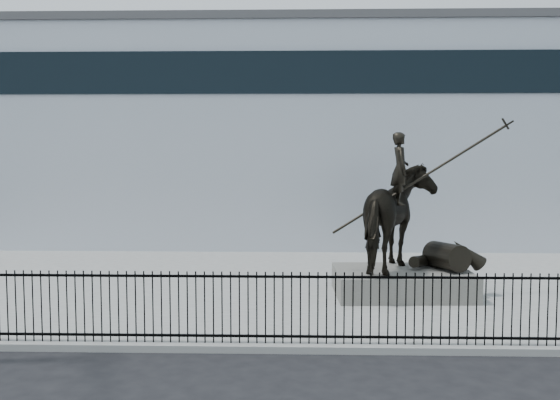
{
  "coord_description": "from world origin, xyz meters",
  "views": [
    {
      "loc": [
        0.15,
        -12.0,
        4.22
      ],
      "look_at": [
        -0.41,
        6.0,
        2.74
      ],
      "focal_mm": 42.0,
      "sensor_mm": 36.0,
      "label": 1
    }
  ],
  "objects": [
    {
      "name": "ground",
      "position": [
        0.0,
        0.0,
        0.0
      ],
      "size": [
        120.0,
        120.0,
        0.0
      ],
      "primitive_type": "plane",
      "color": "black",
      "rests_on": "ground"
    },
    {
      "name": "plaza",
      "position": [
        0.0,
        7.0,
        0.07
      ],
      "size": [
        30.0,
        12.0,
        0.15
      ],
      "primitive_type": "cube",
      "color": "gray",
      "rests_on": "ground"
    },
    {
      "name": "building",
      "position": [
        0.0,
        20.0,
        4.5
      ],
      "size": [
        44.0,
        14.0,
        9.0
      ],
      "primitive_type": "cube",
      "color": "silver",
      "rests_on": "ground"
    },
    {
      "name": "picket_fence",
      "position": [
        0.0,
        1.25,
        0.9
      ],
      "size": [
        22.1,
        0.1,
        1.5
      ],
      "color": "black",
      "rests_on": "plaza"
    },
    {
      "name": "statue_plinth",
      "position": [
        2.96,
        5.79,
        0.49
      ],
      "size": [
        3.75,
        2.67,
        0.68
      ],
      "primitive_type": "cube",
      "rotation": [
        0.0,
        0.0,
        0.04
      ],
      "color": "#5C5954",
      "rests_on": "plaza"
    },
    {
      "name": "equestrian_statue",
      "position": [
        3.03,
        5.79,
        2.27
      ],
      "size": [
        4.68,
        2.99,
        3.96
      ],
      "rotation": [
        0.0,
        0.0,
        0.04
      ],
      "color": "black",
      "rests_on": "statue_plinth"
    }
  ]
}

